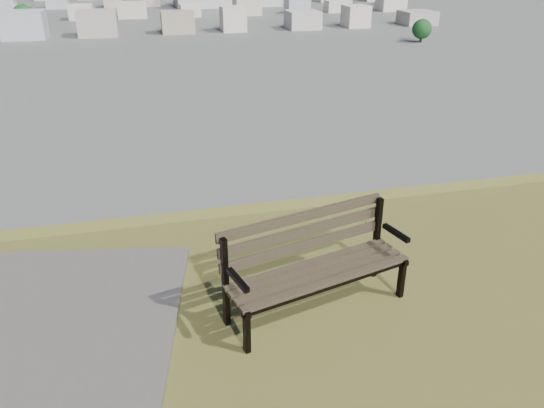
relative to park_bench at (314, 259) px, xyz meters
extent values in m
cube|color=#3C3122|center=(0.08, -0.30, -0.10)|extent=(1.90, 0.58, 0.04)
cube|color=#3C3122|center=(0.04, -0.17, -0.10)|extent=(1.90, 0.58, 0.04)
cube|color=#3C3122|center=(0.01, -0.05, -0.10)|extent=(1.90, 0.58, 0.04)
cube|color=#3C3122|center=(-0.02, 0.08, -0.10)|extent=(1.90, 0.58, 0.04)
cube|color=#3C3122|center=(-0.04, 0.16, 0.07)|extent=(1.89, 0.52, 0.11)
cube|color=#3C3122|center=(-0.05, 0.19, 0.23)|extent=(1.89, 0.52, 0.11)
cube|color=#3C3122|center=(-0.06, 0.22, 0.39)|extent=(1.89, 0.52, 0.11)
cube|color=black|center=(-0.82, -0.55, -0.34)|extent=(0.07, 0.08, 0.47)
cube|color=black|center=(-0.93, -0.10, -0.08)|extent=(0.07, 0.08, 0.99)
cube|color=black|center=(-0.87, -0.34, -0.13)|extent=(0.19, 0.54, 0.05)
cube|color=black|center=(-0.86, -0.39, 0.14)|extent=(0.15, 0.39, 0.05)
cube|color=black|center=(0.98, -0.08, -0.34)|extent=(0.07, 0.08, 0.47)
cube|color=black|center=(0.86, 0.36, -0.08)|extent=(0.07, 0.08, 0.99)
cube|color=black|center=(0.93, 0.12, -0.13)|extent=(0.19, 0.54, 0.05)
cube|color=black|center=(0.94, 0.07, 0.14)|extent=(0.15, 0.39, 0.05)
cube|color=black|center=(0.08, -0.31, -0.15)|extent=(1.89, 0.53, 0.04)
cube|color=black|center=(-0.02, 0.09, -0.15)|extent=(1.89, 0.53, 0.04)
cube|color=#635D56|center=(-2.96, -0.35, -0.54)|extent=(3.60, 4.58, 0.08)
cone|color=brown|center=(1.23, 1.44, -0.48)|extent=(0.08, 0.08, 0.18)
cube|color=#B9B8B4|center=(46.78, 290.19, -22.56)|extent=(55.42, 25.69, 6.04)
cube|color=#A89A90|center=(-37.17, 198.24, -22.07)|extent=(11.00, 11.00, 7.00)
cube|color=#B4A68F|center=(-13.17, 198.24, -22.07)|extent=(11.00, 11.00, 7.00)
cube|color=#A9A9AD|center=(10.83, 198.24, -22.07)|extent=(11.00, 11.00, 7.00)
cube|color=beige|center=(34.83, 198.24, -22.07)|extent=(11.00, 11.00, 7.00)
cube|color=tan|center=(58.83, 198.24, -22.07)|extent=(11.00, 11.00, 7.00)
cube|color=beige|center=(82.83, 198.24, -22.07)|extent=(11.00, 11.00, 7.00)
cube|color=beige|center=(106.83, 198.24, -22.07)|extent=(11.00, 11.00, 7.00)
cube|color=#A9A9AD|center=(-49.17, 248.24, -22.07)|extent=(11.00, 11.00, 7.00)
cube|color=beige|center=(-25.17, 248.24, -22.07)|extent=(11.00, 11.00, 7.00)
cube|color=tan|center=(-1.17, 248.24, -22.07)|extent=(11.00, 11.00, 7.00)
cube|color=beige|center=(22.83, 248.24, -22.07)|extent=(11.00, 11.00, 7.00)
cube|color=beige|center=(46.83, 248.24, -22.07)|extent=(11.00, 11.00, 7.00)
cube|color=beige|center=(70.83, 248.24, -22.07)|extent=(11.00, 11.00, 7.00)
cube|color=#A89A90|center=(94.83, 248.24, -22.07)|extent=(11.00, 11.00, 7.00)
cube|color=#B4A68F|center=(118.83, 248.24, -22.07)|extent=(11.00, 11.00, 7.00)
cube|color=beige|center=(-61.17, 298.24, -22.07)|extent=(11.00, 11.00, 7.00)
cube|color=beige|center=(-37.17, 298.24, -22.07)|extent=(11.00, 11.00, 7.00)
cube|color=beige|center=(-13.17, 298.24, -22.07)|extent=(11.00, 11.00, 7.00)
cylinder|color=#37241B|center=(88.83, 158.24, -24.52)|extent=(0.80, 0.80, 2.10)
sphere|color=#123619|center=(88.83, 158.24, -21.37)|extent=(6.30, 6.30, 6.30)
cylinder|color=#37241B|center=(-41.17, 218.24, -24.22)|extent=(0.80, 0.80, 2.70)
sphere|color=#123619|center=(-41.17, 218.24, -20.17)|extent=(8.10, 8.10, 8.10)
cylinder|color=#37241B|center=(128.83, 278.24, -24.60)|extent=(0.80, 0.80, 1.95)
cylinder|color=#37241B|center=(38.83, 298.24, -24.52)|extent=(0.80, 0.80, 2.10)
camera|label=1|loc=(-1.52, -4.39, 2.88)|focal=35.00mm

